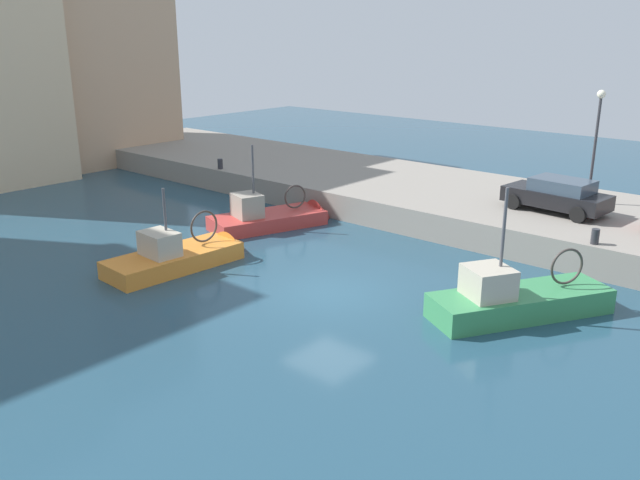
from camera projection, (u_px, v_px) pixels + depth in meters
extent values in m
plane|color=navy|center=(330.00, 293.00, 22.16)|extent=(80.00, 80.00, 0.00)
cube|color=gray|center=(492.00, 209.00, 30.24)|extent=(9.00, 56.00, 1.20)
cube|color=#388951|center=(519.00, 315.00, 20.45)|extent=(5.80, 4.39, 1.55)
cone|color=#388951|center=(603.00, 302.00, 21.42)|extent=(1.57, 1.82, 1.58)
cube|color=#896B4C|center=(521.00, 294.00, 20.24)|extent=(5.54, 4.15, 0.08)
cube|color=#B7AD99|center=(488.00, 283.00, 19.71)|extent=(1.77, 1.78, 0.96)
cylinder|color=#4C4C51|center=(503.00, 244.00, 19.47)|extent=(0.10, 0.10, 3.39)
torus|color=#3F3833|center=(567.00, 267.00, 20.51)|extent=(1.07, 0.67, 1.19)
sphere|color=white|center=(455.00, 303.00, 20.73)|extent=(0.32, 0.32, 0.32)
cube|color=#BC3833|center=(268.00, 227.00, 29.52)|extent=(5.43, 3.51, 1.24)
cone|color=#BC3833|center=(323.00, 218.00, 30.93)|extent=(1.43, 2.04, 1.85)
cube|color=#B2A893|center=(267.00, 215.00, 29.35)|extent=(5.18, 3.29, 0.08)
cube|color=gray|center=(247.00, 206.00, 28.71)|extent=(1.42, 1.56, 1.04)
cylinder|color=#4C4C51|center=(253.00, 182.00, 28.55)|extent=(0.10, 0.10, 3.18)
torus|color=#3F3833|center=(295.00, 197.00, 29.84)|extent=(1.06, 0.41, 1.09)
sphere|color=white|center=(226.00, 222.00, 29.65)|extent=(0.32, 0.32, 0.32)
cube|color=orange|center=(175.00, 268.00, 24.44)|extent=(5.15, 2.22, 1.29)
cone|color=orange|center=(236.00, 250.00, 26.39)|extent=(1.00, 1.79, 1.74)
cube|color=#B2A893|center=(174.00, 253.00, 24.26)|extent=(4.94, 2.06, 0.08)
cube|color=#B7AD99|center=(160.00, 244.00, 23.74)|extent=(1.10, 1.46, 0.90)
cylinder|color=#4C4C51|center=(165.00, 222.00, 23.72)|extent=(0.10, 0.10, 2.49)
torus|color=#3F3833|center=(204.00, 226.00, 25.00)|extent=(1.24, 0.15, 1.24)
sphere|color=white|center=(122.00, 266.00, 24.05)|extent=(0.32, 0.32, 0.32)
cube|color=black|center=(556.00, 198.00, 27.27)|extent=(2.15, 4.31, 0.62)
cube|color=#384756|center=(562.00, 185.00, 26.96)|extent=(1.77, 2.47, 0.51)
cylinder|color=black|center=(513.00, 202.00, 27.74)|extent=(0.28, 0.66, 0.64)
cylinder|color=black|center=(535.00, 195.00, 28.91)|extent=(0.28, 0.66, 0.64)
cylinder|color=black|center=(578.00, 215.00, 25.79)|extent=(0.28, 0.66, 0.64)
cylinder|color=black|center=(598.00, 207.00, 26.96)|extent=(0.28, 0.66, 0.64)
cylinder|color=#2D2D33|center=(595.00, 236.00, 23.23)|extent=(0.28, 0.28, 0.55)
cylinder|color=#2D2D33|center=(220.00, 164.00, 35.75)|extent=(0.28, 0.28, 0.55)
cylinder|color=#38383D|center=(594.00, 152.00, 28.12)|extent=(0.12, 0.12, 4.50)
sphere|color=#F2EACC|center=(601.00, 94.00, 27.39)|extent=(0.36, 0.36, 0.36)
cube|color=tan|center=(82.00, 33.00, 41.68)|extent=(10.06, 6.24, 16.32)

